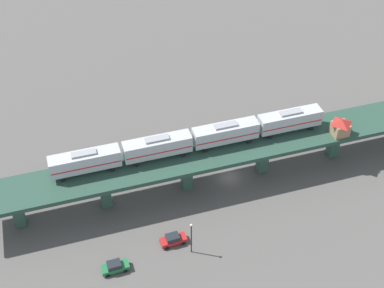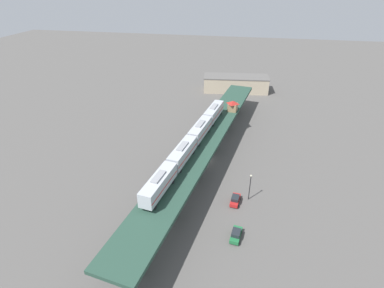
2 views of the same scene
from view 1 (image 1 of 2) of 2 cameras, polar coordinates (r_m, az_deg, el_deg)
name	(u,v)px [view 1 (image 1 of 2)]	position (r m, az deg, el deg)	size (l,w,h in m)	color
ground_plane	(230,177)	(101.83, 4.03, -3.58)	(400.00, 400.00, 0.00)	#514F4C
elevated_viaduct	(230,152)	(97.34, 4.11, -0.87)	(22.50, 92.19, 7.57)	#244135
subway_train	(192,140)	(94.19, 0.00, 0.48)	(10.45, 49.64, 4.45)	#ADB2BA
signal_hut	(341,127)	(101.88, 15.57, 1.79)	(3.68, 3.68, 3.40)	#8C7251
street_car_red	(173,239)	(90.39, -2.02, -10.13)	(2.33, 4.57, 1.89)	#AD1E1E
street_car_green	(115,267)	(87.84, -8.22, -12.82)	(2.40, 4.60, 1.89)	#1E6638
delivery_truck	(178,156)	(103.34, -1.46, -1.33)	(4.59, 7.53, 3.20)	#333338
street_lamp	(191,236)	(86.71, -0.07, -9.77)	(0.44, 0.44, 6.94)	black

